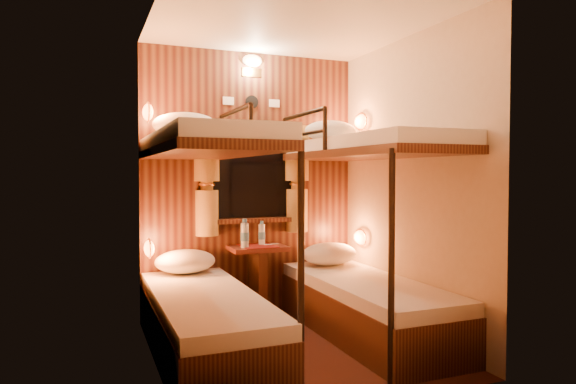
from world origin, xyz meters
name	(u,v)px	position (x,y,z in m)	size (l,w,h in m)	color
floor	(294,348)	(0.00, 0.00, 0.00)	(2.10, 2.10, 0.00)	#391A0F
ceiling	(294,22)	(0.00, 0.00, 2.40)	(2.10, 2.10, 0.00)	silver
wall_back	(251,184)	(0.00, 1.05, 1.20)	(2.40, 2.40, 0.00)	#C6B293
wall_front	(368,191)	(0.00, -1.05, 1.20)	(2.40, 2.40, 0.00)	#C6B293
wall_left	(155,188)	(-1.00, 0.00, 1.20)	(2.40, 2.40, 0.00)	#C6B293
wall_right	(408,185)	(1.00, 0.00, 1.20)	(2.40, 2.40, 0.00)	#C6B293
back_panel	(251,184)	(0.00, 1.04, 1.20)	(2.00, 0.03, 2.40)	black
bunk_left	(205,278)	(-0.65, 0.07, 0.56)	(0.72, 1.90, 1.82)	black
bunk_right	(366,266)	(0.65, 0.07, 0.56)	(0.72, 1.90, 1.82)	black
window	(252,186)	(0.00, 1.00, 1.18)	(1.00, 0.12, 0.79)	black
curtains	(253,177)	(0.00, 0.97, 1.26)	(1.10, 0.22, 1.00)	olive
back_fixtures	(252,69)	(0.00, 1.00, 2.25)	(0.54, 0.09, 0.48)	black
reading_lamps	(263,180)	(0.00, 0.70, 1.24)	(2.00, 0.20, 1.25)	orange
table	(258,272)	(0.00, 0.85, 0.41)	(0.50, 0.34, 0.66)	#4E1612
bottle_left	(245,235)	(-0.14, 0.79, 0.76)	(0.07, 0.07, 0.25)	#99BFE5
bottle_right	(262,234)	(0.06, 0.91, 0.74)	(0.06, 0.06, 0.22)	#99BFE5
sachet_a	(268,245)	(0.11, 0.88, 0.65)	(0.08, 0.06, 0.01)	silver
sachet_b	(275,244)	(0.19, 0.91, 0.65)	(0.07, 0.05, 0.00)	silver
pillow_lower_left	(185,261)	(-0.65, 0.83, 0.56)	(0.51, 0.36, 0.20)	white
pillow_lower_right	(329,254)	(0.65, 0.73, 0.56)	(0.52, 0.37, 0.21)	white
pillow_upper_left	(186,125)	(-0.65, 0.76, 1.69)	(0.54, 0.39, 0.21)	white
pillow_upper_right	(330,131)	(0.65, 0.71, 1.68)	(0.49, 0.35, 0.19)	white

